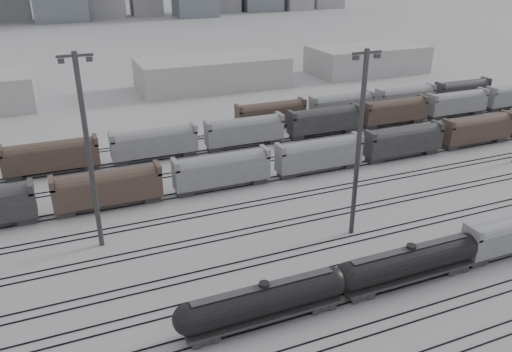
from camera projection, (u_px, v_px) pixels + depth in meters
name	position (u px, v px, depth m)	size (l,w,h in m)	color
ground	(399.00, 291.00, 53.69)	(900.00, 900.00, 0.00)	#ADADB2
tracks	(319.00, 218.00, 68.44)	(220.00, 71.50, 0.16)	black
tank_car_a	(264.00, 301.00, 48.08)	(18.04, 3.01, 4.46)	#242427
tank_car_b	(409.00, 262.00, 54.10)	(18.41, 3.07, 4.55)	#242427
light_mast_b	(88.00, 150.00, 57.18)	(3.82, 0.61, 23.85)	#38383A
light_mast_c	(359.00, 142.00, 60.00)	(3.78, 0.60, 23.63)	#38383A
bg_string_near	(319.00, 156.00, 82.41)	(151.00, 3.00, 5.60)	gray
bg_string_mid	(324.00, 122.00, 99.44)	(151.00, 3.00, 5.60)	#242427
bg_string_far	(374.00, 103.00, 112.35)	(66.00, 3.00, 5.60)	#4A372F
warehouse_mid	(212.00, 73.00, 135.85)	(40.00, 18.00, 8.00)	#ADADB0
warehouse_right	(367.00, 59.00, 153.43)	(35.00, 18.00, 8.00)	#ADADB0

